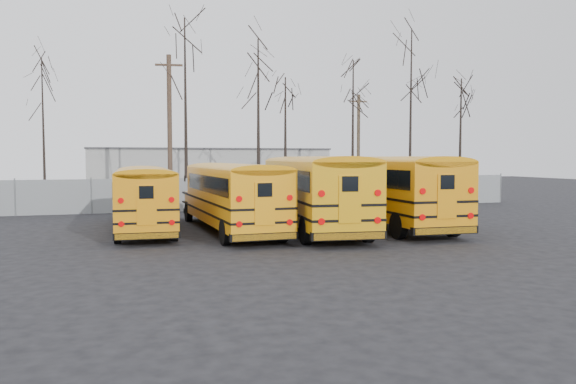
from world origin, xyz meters
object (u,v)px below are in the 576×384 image
object	(u,v)px
bus_a	(144,193)
bus_d	(385,185)
bus_c	(313,187)
utility_pole_left	(170,129)
bus_b	(232,191)
utility_pole_right	(358,145)

from	to	relation	value
bus_a	bus_d	distance (m)	10.97
bus_c	utility_pole_left	xyz separation A→B (m)	(-4.86, 14.20, 3.13)
utility_pole_left	bus_a	bearing A→B (deg)	-92.38
bus_a	bus_d	world-z (taller)	bus_d
bus_b	bus_c	world-z (taller)	bus_c
bus_a	bus_b	distance (m)	3.89
bus_d	utility_pole_right	bearing A→B (deg)	70.80
utility_pole_right	bus_b	bearing A→B (deg)	-130.28
bus_b	utility_pole_right	bearing A→B (deg)	50.09
bus_d	utility_pole_right	distance (m)	20.22
bus_d	utility_pole_left	distance (m)	16.62
bus_a	utility_pole_right	bearing A→B (deg)	45.41
bus_d	bus_c	bearing A→B (deg)	-173.82
utility_pole_right	bus_d	bearing A→B (deg)	-113.35
bus_a	bus_d	size ratio (longest dim) A/B	0.86
utility_pole_right	bus_c	bearing A→B (deg)	-122.14
utility_pole_left	utility_pole_right	xyz separation A→B (m)	(15.67, 4.87, -0.79)
bus_a	bus_b	world-z (taller)	bus_b
bus_b	bus_d	world-z (taller)	bus_d
utility_pole_left	bus_b	bearing A→B (deg)	-76.24
utility_pole_left	utility_pole_right	bearing A→B (deg)	25.46
bus_b	bus_d	xyz separation A→B (m)	(7.22, -0.22, 0.18)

